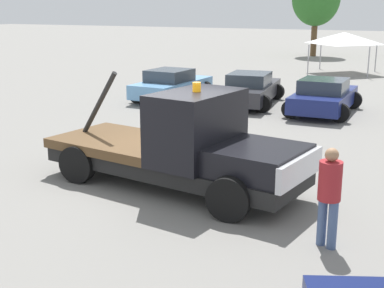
{
  "coord_description": "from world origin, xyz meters",
  "views": [
    {
      "loc": [
        5.32,
        -10.32,
        4.03
      ],
      "look_at": [
        0.5,
        0.0,
        1.05
      ],
      "focal_mm": 50.0,
      "sensor_mm": 36.0,
      "label": 1
    }
  ],
  "objects_px": {
    "parked_car_charcoal": "(250,89)",
    "parked_car_navy": "(324,97)",
    "canopy_tent_white": "(344,38)",
    "traffic_cone": "(212,125)",
    "person_near_truck": "(329,191)",
    "tow_truck": "(186,148)",
    "parked_car_skyblue": "(172,85)"
  },
  "relations": [
    {
      "from": "canopy_tent_white",
      "to": "traffic_cone",
      "type": "distance_m",
      "value": 17.75
    },
    {
      "from": "tow_truck",
      "to": "person_near_truck",
      "type": "relative_size",
      "value": 3.67
    },
    {
      "from": "person_near_truck",
      "to": "parked_car_navy",
      "type": "bearing_deg",
      "value": -143.84
    },
    {
      "from": "parked_car_skyblue",
      "to": "parked_car_charcoal",
      "type": "relative_size",
      "value": 0.93
    },
    {
      "from": "tow_truck",
      "to": "parked_car_charcoal",
      "type": "height_order",
      "value": "tow_truck"
    },
    {
      "from": "tow_truck",
      "to": "parked_car_skyblue",
      "type": "xyz_separation_m",
      "value": [
        -5.63,
        10.27,
        -0.31
      ]
    },
    {
      "from": "tow_truck",
      "to": "person_near_truck",
      "type": "height_order",
      "value": "tow_truck"
    },
    {
      "from": "parked_car_charcoal",
      "to": "traffic_cone",
      "type": "distance_m",
      "value": 5.37
    },
    {
      "from": "parked_car_skyblue",
      "to": "person_near_truck",
      "type": "bearing_deg",
      "value": -139.17
    },
    {
      "from": "parked_car_charcoal",
      "to": "parked_car_navy",
      "type": "height_order",
      "value": "same"
    },
    {
      "from": "person_near_truck",
      "to": "traffic_cone",
      "type": "relative_size",
      "value": 3.19
    },
    {
      "from": "tow_truck",
      "to": "parked_car_skyblue",
      "type": "bearing_deg",
      "value": 128.05
    },
    {
      "from": "parked_car_charcoal",
      "to": "traffic_cone",
      "type": "bearing_deg",
      "value": 179.44
    },
    {
      "from": "tow_truck",
      "to": "parked_car_charcoal",
      "type": "xyz_separation_m",
      "value": [
        -2.15,
        10.6,
        -0.31
      ]
    },
    {
      "from": "parked_car_skyblue",
      "to": "canopy_tent_white",
      "type": "xyz_separation_m",
      "value": [
        5.1,
        12.63,
        1.45
      ]
    },
    {
      "from": "tow_truck",
      "to": "canopy_tent_white",
      "type": "bearing_deg",
      "value": 100.63
    },
    {
      "from": "parked_car_charcoal",
      "to": "tow_truck",
      "type": "bearing_deg",
      "value": -175.03
    },
    {
      "from": "parked_car_charcoal",
      "to": "parked_car_navy",
      "type": "xyz_separation_m",
      "value": [
        3.15,
        -0.59,
        -0.0
      ]
    },
    {
      "from": "parked_car_charcoal",
      "to": "canopy_tent_white",
      "type": "xyz_separation_m",
      "value": [
        1.63,
        12.3,
        1.45
      ]
    },
    {
      "from": "parked_car_navy",
      "to": "parked_car_charcoal",
      "type": "bearing_deg",
      "value": 79.57
    },
    {
      "from": "tow_truck",
      "to": "traffic_cone",
      "type": "bearing_deg",
      "value": 116.18
    },
    {
      "from": "parked_car_skyblue",
      "to": "traffic_cone",
      "type": "xyz_separation_m",
      "value": [
        4.03,
        -4.99,
        -0.39
      ]
    },
    {
      "from": "canopy_tent_white",
      "to": "person_near_truck",
      "type": "bearing_deg",
      "value": -80.8
    },
    {
      "from": "parked_car_charcoal",
      "to": "canopy_tent_white",
      "type": "height_order",
      "value": "canopy_tent_white"
    },
    {
      "from": "parked_car_skyblue",
      "to": "canopy_tent_white",
      "type": "height_order",
      "value": "canopy_tent_white"
    },
    {
      "from": "parked_car_charcoal",
      "to": "parked_car_navy",
      "type": "relative_size",
      "value": 1.11
    },
    {
      "from": "parked_car_skyblue",
      "to": "canopy_tent_white",
      "type": "relative_size",
      "value": 1.27
    },
    {
      "from": "tow_truck",
      "to": "person_near_truck",
      "type": "bearing_deg",
      "value": -16.03
    },
    {
      "from": "person_near_truck",
      "to": "traffic_cone",
      "type": "xyz_separation_m",
      "value": [
        -5.05,
        6.91,
        -0.76
      ]
    },
    {
      "from": "parked_car_skyblue",
      "to": "traffic_cone",
      "type": "height_order",
      "value": "parked_car_skyblue"
    },
    {
      "from": "tow_truck",
      "to": "parked_car_skyblue",
      "type": "height_order",
      "value": "tow_truck"
    },
    {
      "from": "parked_car_skyblue",
      "to": "parked_car_navy",
      "type": "height_order",
      "value": "same"
    }
  ]
}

